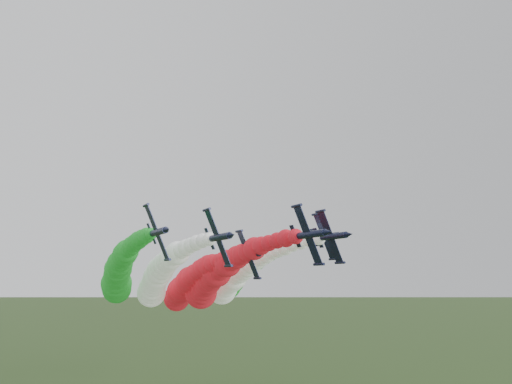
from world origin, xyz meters
TOP-DOWN VIEW (x-y plane):
  - jet_lead at (7.61, 47.81)m, footprint 15.64×79.88m
  - jet_inner_left at (-4.34, 56.88)m, footprint 15.20×79.43m
  - jet_inner_right at (17.45, 55.56)m, footprint 15.52×79.76m
  - jet_outer_left at (-12.79, 64.82)m, footprint 15.31×79.54m
  - jet_outer_right at (24.58, 67.32)m, footprint 15.73×79.97m
  - jet_trail at (7.81, 69.13)m, footprint 15.30×79.53m

SIDE VIEW (x-z plane):
  - jet_trail at x=7.81m, z-range 25.66..46.14m
  - jet_lead at x=7.61m, z-range 27.50..48.32m
  - jet_inner_left at x=-4.34m, z-range 27.82..48.20m
  - jet_inner_right at x=17.45m, z-range 28.07..48.77m
  - jet_outer_left at x=-12.79m, z-range 28.69..49.17m
  - jet_outer_right at x=24.58m, z-range 29.08..49.99m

